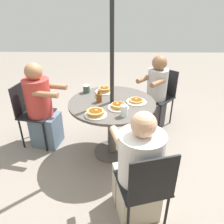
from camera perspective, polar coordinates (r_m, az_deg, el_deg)
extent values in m
plane|color=gray|center=(3.04, 0.00, -10.25)|extent=(12.00, 12.00, 0.00)
cylinder|color=#4C4742|center=(3.04, 0.00, -10.14)|extent=(0.49, 0.49, 0.01)
cylinder|color=#4C4742|center=(2.83, 0.00, -4.51)|extent=(0.11, 0.11, 0.72)
cylinder|color=#4C4742|center=(2.65, 0.00, 2.36)|extent=(1.06, 1.06, 0.03)
cylinder|color=black|center=(2.51, 0.00, 10.18)|extent=(0.05, 0.05, 2.23)
cylinder|color=black|center=(3.42, 12.35, -1.66)|extent=(0.02, 0.02, 0.45)
cylinder|color=black|center=(3.59, 7.73, 0.21)|extent=(0.02, 0.02, 0.45)
cylinder|color=black|center=(3.69, 15.24, 0.28)|extent=(0.02, 0.02, 0.45)
cylinder|color=black|center=(3.84, 10.82, 1.94)|extent=(0.02, 0.02, 0.45)
cube|color=black|center=(3.53, 11.90, 3.64)|extent=(0.57, 0.57, 0.02)
cube|color=black|center=(3.61, 13.93, 7.65)|extent=(0.30, 0.28, 0.41)
cube|color=#3D3D42|center=(3.55, 10.61, -0.33)|extent=(0.42, 0.42, 0.45)
cylinder|color=#B2B2B2|center=(3.39, 11.73, 6.93)|extent=(0.30, 0.30, 0.48)
sphere|color=brown|center=(3.29, 12.31, 12.45)|extent=(0.22, 0.22, 0.22)
cylinder|color=brown|center=(3.15, 11.94, 7.47)|extent=(0.26, 0.27, 0.07)
cylinder|color=brown|center=(3.27, 8.37, 8.58)|extent=(0.26, 0.27, 0.07)
cylinder|color=black|center=(3.31, -14.37, -3.01)|extent=(0.02, 0.02, 0.45)
cylinder|color=black|center=(3.06, -17.11, -6.25)|extent=(0.02, 0.02, 0.45)
cylinder|color=black|center=(3.47, -19.52, -2.30)|extent=(0.02, 0.02, 0.45)
cylinder|color=black|center=(3.23, -22.53, -5.30)|extent=(0.02, 0.02, 0.45)
cube|color=black|center=(3.15, -19.03, -0.50)|extent=(0.48, 0.48, 0.02)
cube|color=black|center=(3.16, -22.68, 3.30)|extent=(0.09, 0.38, 0.41)
cube|color=slate|center=(3.21, -16.68, -4.42)|extent=(0.41, 0.38, 0.45)
cylinder|color=#B73833|center=(3.01, -18.77, 3.52)|extent=(0.34, 0.34, 0.51)
sphere|color=#A3704C|center=(2.89, -19.85, 9.93)|extent=(0.22, 0.22, 0.22)
cylinder|color=#A3704C|center=(2.98, -14.62, 6.49)|extent=(0.33, 0.13, 0.07)
cylinder|color=#A3704C|center=(2.76, -17.01, 4.42)|extent=(0.33, 0.13, 0.07)
cylinder|color=black|center=(2.23, 1.29, -19.90)|extent=(0.02, 0.02, 0.45)
cylinder|color=black|center=(2.32, 9.97, -18.08)|extent=(0.02, 0.02, 0.45)
cylinder|color=black|center=(2.03, 4.18, -26.90)|extent=(0.02, 0.02, 0.45)
cylinder|color=black|center=(2.13, 13.96, -24.40)|extent=(0.02, 0.02, 0.45)
cube|color=black|center=(1.99, 7.80, -17.85)|extent=(0.50, 0.50, 0.02)
cube|color=black|center=(1.72, 10.71, -17.25)|extent=(0.38, 0.12, 0.41)
cube|color=beige|center=(2.24, 6.23, -20.01)|extent=(0.46, 0.48, 0.45)
cylinder|color=white|center=(1.88, 7.57, -11.82)|extent=(0.38, 0.38, 0.47)
sphere|color=#DBA884|center=(1.69, 8.26, -3.25)|extent=(0.21, 0.21, 0.21)
cylinder|color=#DBA884|center=(1.91, 1.40, -6.66)|extent=(0.14, 0.30, 0.07)
cylinder|color=#DBA884|center=(2.00, 10.03, -5.32)|extent=(0.14, 0.30, 0.07)
cylinder|color=silver|center=(2.92, -2.01, 5.30)|extent=(0.24, 0.24, 0.01)
cylinder|color=#BC8947|center=(2.92, -2.05, 5.57)|extent=(0.16, 0.16, 0.01)
cylinder|color=#BC8947|center=(2.90, -2.08, 5.74)|extent=(0.16, 0.16, 0.01)
cylinder|color=#BC8947|center=(2.91, -2.05, 6.04)|extent=(0.15, 0.15, 0.01)
cylinder|color=#BC8947|center=(2.89, -2.02, 6.22)|extent=(0.16, 0.16, 0.01)
ellipsoid|color=brown|center=(2.89, -2.03, 6.41)|extent=(0.12, 0.11, 0.00)
cube|color=#F4E084|center=(2.89, -2.14, 6.48)|extent=(0.02, 0.02, 0.01)
cylinder|color=silver|center=(2.34, -4.27, -0.76)|extent=(0.24, 0.24, 0.01)
cylinder|color=#BC8947|center=(2.34, -4.23, -0.47)|extent=(0.18, 0.18, 0.01)
cylinder|color=#BC8947|center=(2.34, -4.27, -0.20)|extent=(0.17, 0.17, 0.01)
cylinder|color=#BC8947|center=(2.33, -4.31, -0.02)|extent=(0.17, 0.17, 0.01)
cylinder|color=#BC8947|center=(2.32, -4.38, 0.24)|extent=(0.19, 0.19, 0.01)
ellipsoid|color=brown|center=(2.32, -4.32, 0.39)|extent=(0.14, 0.13, 0.00)
cube|color=#F4E084|center=(2.32, -4.17, 0.51)|extent=(0.02, 0.02, 0.01)
cylinder|color=silver|center=(2.49, 1.65, 1.16)|extent=(0.24, 0.24, 0.01)
cylinder|color=#BC8947|center=(2.49, 1.59, 1.45)|extent=(0.17, 0.17, 0.01)
cylinder|color=#BC8947|center=(2.48, 1.55, 1.74)|extent=(0.17, 0.17, 0.01)
cylinder|color=#BC8947|center=(2.47, 1.66, 1.95)|extent=(0.16, 0.16, 0.01)
ellipsoid|color=brown|center=(2.47, 1.66, 2.19)|extent=(0.13, 0.12, 0.00)
cube|color=#F4E084|center=(2.46, 1.47, 2.27)|extent=(0.03, 0.03, 0.01)
cylinder|color=silver|center=(2.64, 6.41, 2.63)|extent=(0.24, 0.24, 0.01)
cylinder|color=#BC8947|center=(2.63, 6.37, 2.86)|extent=(0.16, 0.16, 0.01)
cylinder|color=#BC8947|center=(2.63, 6.32, 3.15)|extent=(0.17, 0.17, 0.01)
ellipsoid|color=brown|center=(2.63, 6.44, 3.31)|extent=(0.13, 0.12, 0.00)
cube|color=#F4E084|center=(2.62, 6.33, 3.35)|extent=(0.03, 0.03, 0.01)
cylinder|color=brown|center=(2.63, -3.38, 3.67)|extent=(0.07, 0.07, 0.10)
cylinder|color=brown|center=(2.60, -3.42, 5.13)|extent=(0.03, 0.03, 0.04)
torus|color=brown|center=(2.63, -4.06, 3.98)|extent=(0.05, 0.01, 0.05)
cylinder|color=#33513D|center=(2.91, -6.69, 5.94)|extent=(0.09, 0.09, 0.09)
cylinder|color=white|center=(2.90, -6.74, 6.87)|extent=(0.09, 0.09, 0.01)
cylinder|color=silver|center=(2.31, 3.18, 0.34)|extent=(0.08, 0.08, 0.12)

